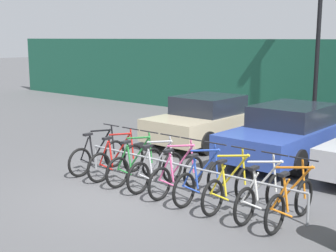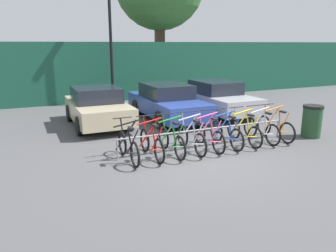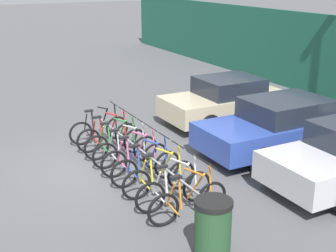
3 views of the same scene
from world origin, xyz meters
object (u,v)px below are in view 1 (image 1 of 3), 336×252
(bike_rack, at_px, (183,168))
(car_blue, at_px, (290,133))
(bicycle_green, at_px, (135,165))
(car_beige, at_px, (207,120))
(bicycle_orange, at_px, (290,203))
(bicycle_pink, at_px, (177,175))
(lamp_post, at_px, (319,28))
(bicycle_red, at_px, (117,161))
(bicycle_blue, at_px, (201,181))
(bicycle_yellow, at_px, (229,188))
(bicycle_white, at_px, (261,196))
(bicycle_silver, at_px, (156,170))
(bicycle_black, at_px, (98,156))

(bike_rack, height_order, car_blue, car_blue)
(bicycle_green, distance_m, car_beige, 4.26)
(car_beige, bearing_deg, bicycle_orange, -41.32)
(bicycle_orange, xyz_separation_m, car_beige, (-4.67, 4.11, 0.31))
(bicycle_pink, xyz_separation_m, lamp_post, (-0.64, 7.97, 3.00))
(bicycle_red, bearing_deg, bicycle_orange, -2.40)
(bike_rack, distance_m, bicycle_orange, 2.41)
(bicycle_blue, xyz_separation_m, bicycle_yellow, (0.63, 0.00, 0.00))
(bicycle_green, height_order, bicycle_white, same)
(bicycle_pink, bearing_deg, bicycle_red, -179.16)
(bicycle_red, bearing_deg, bicycle_silver, -2.40)
(bicycle_red, xyz_separation_m, car_blue, (2.21, 3.95, 0.31))
(bicycle_silver, xyz_separation_m, lamp_post, (-0.08, 7.97, 3.00))
(bicycle_red, relative_size, bicycle_pink, 1.00)
(bicycle_yellow, height_order, lamp_post, lamp_post)
(bicycle_silver, bearing_deg, car_blue, 76.86)
(bicycle_red, distance_m, bicycle_pink, 1.74)
(car_beige, height_order, car_blue, same)
(bicycle_green, xyz_separation_m, bicycle_white, (3.03, 0.00, 0.00))
(bicycle_white, height_order, lamp_post, lamp_post)
(bicycle_yellow, bearing_deg, bicycle_black, 177.78)
(bicycle_red, bearing_deg, car_blue, 58.37)
(bicycle_red, relative_size, bicycle_white, 1.00)
(bike_rack, bearing_deg, lamp_post, 94.84)
(bicycle_blue, bearing_deg, bicycle_red, -179.22)
(bike_rack, relative_size, car_beige, 1.36)
(car_beige, xyz_separation_m, lamp_post, (1.61, 3.87, 2.69))
(bicycle_green, distance_m, bicycle_orange, 3.58)
(bike_rack, height_order, car_beige, car_beige)
(bicycle_yellow, height_order, car_blue, car_blue)
(bicycle_pink, height_order, bicycle_blue, same)
(lamp_post, bearing_deg, bicycle_black, -102.29)
(bicycle_black, relative_size, bicycle_red, 1.00)
(bicycle_orange, relative_size, car_beige, 0.43)
(car_beige, bearing_deg, bicycle_red, -82.87)
(bicycle_blue, height_order, car_beige, car_beige)
(car_beige, distance_m, car_blue, 2.73)
(bicycle_yellow, bearing_deg, bicycle_white, -2.22)
(bicycle_silver, relative_size, bicycle_orange, 1.00)
(bicycle_orange, bearing_deg, car_blue, 114.36)
(bicycle_black, relative_size, bicycle_orange, 1.00)
(bicycle_black, height_order, car_beige, car_beige)
(bicycle_silver, distance_m, bicycle_yellow, 1.79)
(bicycle_black, xyz_separation_m, bicycle_silver, (1.81, 0.00, 0.00))
(bicycle_green, relative_size, car_blue, 0.38)
(bicycle_silver, distance_m, car_blue, 4.10)
(bike_rack, xyz_separation_m, lamp_post, (-0.66, 7.83, 2.87))
(bicycle_green, bearing_deg, bicycle_blue, 1.89)
(bicycle_pink, relative_size, bicycle_orange, 1.00)
(car_blue, bearing_deg, bike_rack, -96.78)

